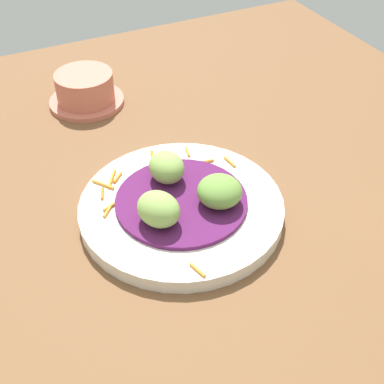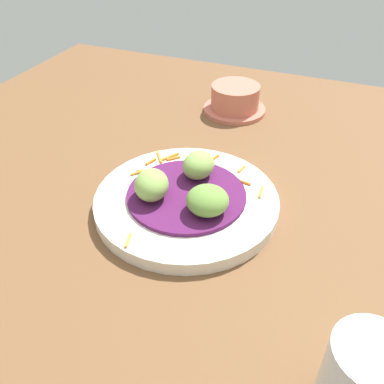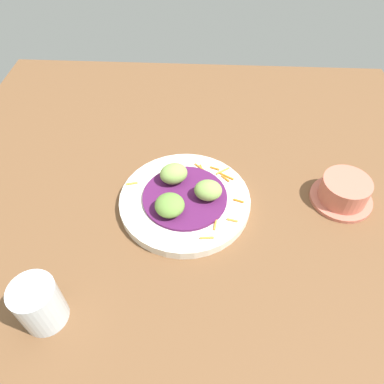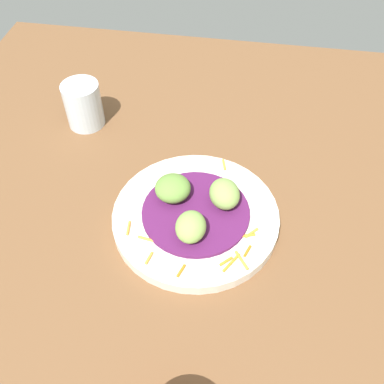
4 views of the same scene
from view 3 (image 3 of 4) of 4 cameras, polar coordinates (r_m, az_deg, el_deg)
The scene contains 9 objects.
table_surface at distance 74.78cm, azimuth -1.05°, elevation -1.95°, with size 110.00×110.00×2.00cm, color brown.
main_plate at distance 72.84cm, azimuth -1.23°, elevation -1.39°, with size 25.81×25.81×1.90cm, color silver.
cabbage_bed at distance 71.90cm, azimuth -1.25°, elevation -0.74°, with size 16.64×16.64×0.58cm, color #51194C.
carrot_garnish at distance 73.68cm, azimuth 2.93°, elevation 0.62°, with size 23.74×19.56×0.40cm.
guac_scoop_left at distance 70.15cm, azimuth 2.51°, elevation 0.27°, with size 4.45×5.34×3.78cm, color #84A851.
guac_scoop_center at distance 73.19cm, azimuth -2.86°, elevation 2.87°, with size 4.61×5.57×3.93cm, color #84A851.
guac_scoop_right at distance 67.93cm, azimuth -3.49°, elevation -2.05°, with size 5.56×5.58×3.49cm, color olive.
terracotta_bowl at distance 78.36cm, azimuth 22.51°, elevation 0.06°, with size 12.26×12.26×5.41cm.
water_glass at distance 61.57cm, azimuth -22.66°, elevation -15.77°, with size 6.89×6.89×8.59cm, color silver.
Camera 3 is at (3.91, -48.23, 58.02)cm, focal length 34.32 mm.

